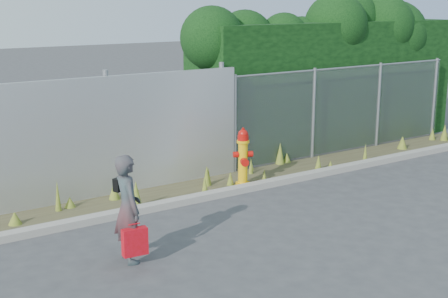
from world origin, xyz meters
name	(u,v)px	position (x,y,z in m)	size (l,w,h in m)	color
ground	(288,224)	(0.00, 0.00, 0.00)	(80.00, 80.00, 0.00)	#3A3A3C
curb	(225,192)	(0.00, 1.80, 0.06)	(16.00, 0.22, 0.12)	gray
weed_strip	(233,178)	(0.57, 2.37, 0.11)	(16.00, 1.27, 0.54)	#433E26
corrugated_fence	(25,147)	(-3.25, 3.01, 1.10)	(8.50, 0.21, 2.30)	#B4B6BB
chainlink_fence	(347,109)	(4.25, 3.00, 1.03)	(6.50, 0.07, 2.05)	gray
hedge	(331,61)	(4.65, 4.02, 2.03)	(7.78, 1.99, 3.76)	black
fire_hydrant	(243,158)	(0.63, 2.13, 0.55)	(0.38, 0.34, 1.14)	#EDB40C
woman	(128,209)	(-2.75, 0.10, 0.76)	(0.55, 0.36, 1.51)	#0E5A5D
red_tote_bag	(135,242)	(-2.78, -0.13, 0.36)	(0.34, 0.13, 0.45)	#B30A0D
black_shoulder_bag	(122,184)	(-2.76, 0.25, 1.07)	(0.25, 0.10, 0.18)	black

